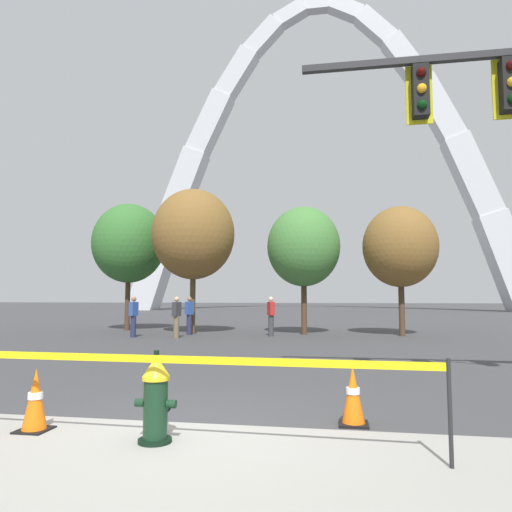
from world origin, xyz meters
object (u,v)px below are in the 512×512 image
Objects in this scene: monument_arch at (320,168)px; pedestrian_walking_left at (133,316)px; pedestrian_walking_right at (176,317)px; pedestrian_near_trees at (271,316)px; traffic_cone_by_hydrant at (353,395)px; pedestrian_standing_center at (189,315)px; fire_hydrant at (156,399)px; traffic_cone_mid_sidewalk at (35,400)px.

monument_arch is 40.55m from pedestrian_walking_left.
pedestrian_near_trees is (3.46, 1.52, 0.00)m from pedestrian_walking_right.
monument_arch is at bearing 92.25° from traffic_cone_by_hydrant.
pedestrian_walking_right is at bearing -96.74° from monument_arch.
pedestrian_standing_center is 1.00× the size of pedestrian_walking_right.
fire_hydrant is 2.40m from traffic_cone_by_hydrant.
pedestrian_walking_right and pedestrian_near_trees have the same top height.
monument_arch is (1.80, 49.19, 16.25)m from traffic_cone_mid_sidewalk.
fire_hydrant is 1.36× the size of traffic_cone_mid_sidewalk.
pedestrian_standing_center is at bearing 115.87° from traffic_cone_by_hydrant.
traffic_cone_by_hydrant is 0.46× the size of pedestrian_near_trees.
pedestrian_standing_center is at bearing 90.50° from pedestrian_walking_right.
monument_arch is 38.93m from pedestrian_standing_center.
pedestrian_walking_left reaches higher than fire_hydrant.
fire_hydrant is at bearing -64.62° from pedestrian_walking_left.
fire_hydrant is 0.02× the size of monument_arch.
pedestrian_walking_right is at bearing -156.30° from pedestrian_near_trees.
traffic_cone_mid_sidewalk is at bearing -70.50° from pedestrian_walking_left.
monument_arch is 29.14× the size of pedestrian_near_trees.
pedestrian_standing_center is at bearing 106.44° from fire_hydrant.
fire_hydrant reaches higher than traffic_cone_mid_sidewalk.
pedestrian_walking_left is 1.82m from pedestrian_walking_right.
pedestrian_walking_right is at bearing 118.98° from traffic_cone_by_hydrant.
pedestrian_walking_right is (-4.37, -36.95, -15.79)m from monument_arch.
monument_arch is (0.24, 49.36, 16.14)m from fire_hydrant.
pedestrian_standing_center is at bearing 40.22° from pedestrian_walking_left.
pedestrian_standing_center is at bearing -97.07° from monument_arch.
pedestrian_near_trees is at bearing 102.35° from traffic_cone_by_hydrant.
traffic_cone_mid_sidewalk is at bearing -78.17° from pedestrian_walking_right.
fire_hydrant is 13.87m from pedestrian_walking_left.
pedestrian_walking_left is (-6.18, -36.84, -15.79)m from monument_arch.
pedestrian_walking_right is (-4.13, 12.41, 0.35)m from fire_hydrant.
pedestrian_walking_left is 1.00× the size of pedestrian_walking_right.
traffic_cone_by_hydrant is 14.01m from pedestrian_walking_left.
pedestrian_walking_right is 3.78m from pedestrian_near_trees.
pedestrian_near_trees is at bearing 92.76° from fire_hydrant.
monument_arch is at bearing 82.93° from pedestrian_standing_center.
traffic_cone_mid_sidewalk is 0.46× the size of pedestrian_walking_right.
traffic_cone_by_hydrant is 3.82m from traffic_cone_mid_sidewalk.
pedestrian_standing_center is (-4.14, 14.05, 0.35)m from fire_hydrant.
monument_arch is at bearing 87.90° from traffic_cone_mid_sidewalk.
pedestrian_walking_left is at bearing 115.38° from fire_hydrant.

